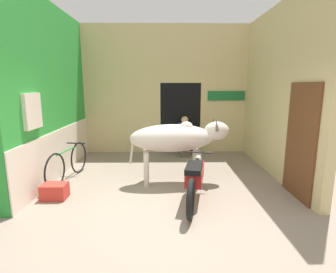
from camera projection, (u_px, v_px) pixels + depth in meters
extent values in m
plane|color=gray|center=(167.00, 217.00, 4.15)|extent=(30.00, 30.00, 0.00)
cube|color=green|center=(51.00, 92.00, 5.76)|extent=(0.18, 4.11, 3.79)
cube|color=silver|center=(61.00, 152.00, 6.02)|extent=(0.03, 4.11, 1.06)
cube|color=silver|center=(32.00, 111.00, 4.69)|extent=(0.08, 0.56, 0.64)
cube|color=#D1BC84|center=(165.00, 54.00, 7.70)|extent=(4.87, 0.18, 1.67)
cube|color=#D1BC84|center=(123.00, 118.00, 8.04)|extent=(2.29, 0.18, 2.11)
cube|color=#D1BC84|center=(222.00, 118.00, 8.09)|extent=(1.36, 0.18, 2.11)
cube|color=black|center=(180.00, 116.00, 8.42)|extent=(1.22, 0.90, 2.11)
cube|color=#196633|center=(226.00, 96.00, 7.85)|extent=(1.11, 0.03, 0.28)
cube|color=#D1BC84|center=(279.00, 92.00, 5.83)|extent=(0.18, 4.11, 3.79)
cube|color=brown|center=(301.00, 142.00, 4.70)|extent=(0.05, 1.00, 2.10)
ellipsoid|color=beige|center=(172.00, 138.00, 5.43)|extent=(1.78, 0.75, 0.57)
ellipsoid|color=beige|center=(186.00, 127.00, 5.42)|extent=(0.29, 0.26, 0.21)
cylinder|color=beige|center=(209.00, 135.00, 5.50)|extent=(0.40, 0.30, 0.38)
ellipsoid|color=beige|center=(217.00, 131.00, 5.50)|extent=(0.55, 0.38, 0.39)
cylinder|color=beige|center=(132.00, 149.00, 5.40)|extent=(0.13, 0.05, 0.62)
cylinder|color=beige|center=(195.00, 164.00, 5.77)|extent=(0.11, 0.11, 0.69)
cylinder|color=beige|center=(198.00, 168.00, 5.44)|extent=(0.11, 0.11, 0.69)
cylinder|color=beige|center=(146.00, 165.00, 5.66)|extent=(0.11, 0.11, 0.69)
cylinder|color=beige|center=(146.00, 170.00, 5.34)|extent=(0.11, 0.11, 0.69)
cone|color=#473D33|center=(213.00, 123.00, 5.60)|extent=(0.08, 0.17, 0.26)
cone|color=#473D33|center=(217.00, 125.00, 5.33)|extent=(0.08, 0.17, 0.26)
torus|color=black|center=(191.00, 199.00, 4.02)|extent=(0.21, 0.66, 0.65)
torus|color=black|center=(198.00, 171.00, 5.37)|extent=(0.21, 0.66, 0.65)
cube|color=maroon|center=(195.00, 174.00, 4.66)|extent=(0.43, 0.81, 0.28)
cube|color=black|center=(194.00, 168.00, 4.43)|extent=(0.38, 0.65, 0.09)
cylinder|color=black|center=(198.00, 152.00, 5.14)|extent=(0.57, 0.15, 0.03)
sphere|color=silver|center=(198.00, 159.00, 5.26)|extent=(0.15, 0.15, 0.15)
torus|color=black|center=(55.00, 171.00, 5.20)|extent=(0.14, 0.73, 0.73)
torus|color=black|center=(79.00, 158.00, 6.19)|extent=(0.14, 0.73, 0.73)
cylinder|color=green|center=(67.00, 151.00, 5.64)|extent=(0.15, 0.82, 0.03)
cylinder|color=black|center=(76.00, 143.00, 6.03)|extent=(0.44, 0.10, 0.03)
cube|color=brown|center=(185.00, 150.00, 7.57)|extent=(0.27, 0.14, 0.42)
cube|color=brown|center=(185.00, 140.00, 7.60)|extent=(0.27, 0.32, 0.11)
cube|color=navy|center=(185.00, 132.00, 7.63)|extent=(0.39, 0.20, 0.49)
sphere|color=tan|center=(185.00, 120.00, 7.56)|extent=(0.20, 0.20, 0.20)
cylinder|color=beige|center=(197.00, 148.00, 7.83)|extent=(0.20, 0.20, 0.39)
cylinder|color=beige|center=(197.00, 141.00, 7.79)|extent=(0.29, 0.29, 0.04)
cube|color=red|center=(55.00, 191.00, 4.79)|extent=(0.44, 0.32, 0.28)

